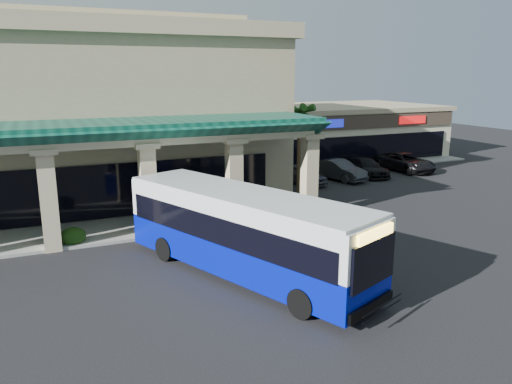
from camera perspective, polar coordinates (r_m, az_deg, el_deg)
name	(u,v)px	position (r m, az deg, el deg)	size (l,w,h in m)	color
ground	(246,264)	(21.60, -1.12, -8.23)	(110.00, 110.00, 0.00)	black
main_building	(29,111)	(34.62, -24.47, 8.44)	(30.80, 14.80, 11.35)	tan
arcade	(35,184)	(25.86, -23.91, 0.83)	(30.00, 6.20, 5.70)	#0B4335
strip_mall	(321,131)	(50.01, 7.39, 6.97)	(22.50, 12.50, 4.90)	beige
palm_0	(299,144)	(34.02, 4.96, 5.48)	(2.40, 2.40, 6.60)	#163C10
palm_1	(292,144)	(37.16, 4.09, 5.55)	(2.40, 2.40, 5.80)	#163C10
broadleaf_tree	(241,143)	(40.88, -1.70, 5.59)	(2.60, 2.60, 4.81)	black
transit_bus	(244,234)	(19.97, -1.40, -4.85)	(2.85, 12.27, 3.43)	#020FA4
pedestrian	(341,231)	(23.23, 9.67, -4.45)	(0.67, 0.44, 1.83)	#374453
car_silver	(303,174)	(36.87, 5.41, 2.03)	(1.72, 4.27, 1.46)	#414349
car_white	(338,170)	(38.68, 9.41, 2.51)	(1.63, 4.66, 1.54)	#282A2D
car_red	(365,167)	(40.61, 12.37, 2.80)	(1.97, 4.85, 1.41)	black
car_gray	(405,162)	(43.49, 16.68, 3.32)	(2.55, 5.53, 1.54)	black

